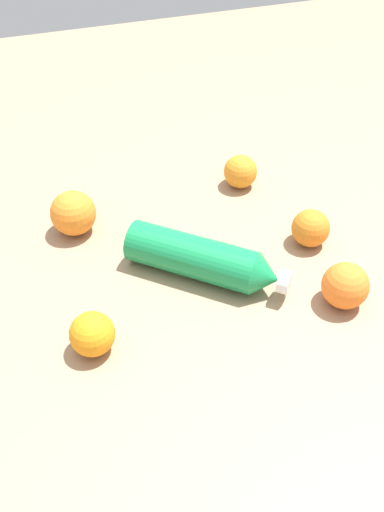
# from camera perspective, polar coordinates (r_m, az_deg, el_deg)

# --- Properties ---
(ground_plane) EXTENTS (2.40, 2.40, 0.00)m
(ground_plane) POSITION_cam_1_polar(r_m,az_deg,el_deg) (0.97, 0.60, -0.84)
(ground_plane) COLOR #9E7F60
(water_bottle) EXTENTS (0.24, 0.23, 0.07)m
(water_bottle) POSITION_cam_1_polar(r_m,az_deg,el_deg) (0.92, 1.29, -0.36)
(water_bottle) COLOR #198C4C
(water_bottle) RESTS_ON ground_plane
(orange_0) EXTENTS (0.08, 0.08, 0.08)m
(orange_0) POSITION_cam_1_polar(r_m,az_deg,el_deg) (1.03, -12.04, 4.31)
(orange_0) COLOR orange
(orange_0) RESTS_ON ground_plane
(orange_1) EXTENTS (0.07, 0.07, 0.07)m
(orange_1) POSITION_cam_1_polar(r_m,az_deg,el_deg) (0.83, -10.16, -7.85)
(orange_1) COLOR orange
(orange_1) RESTS_ON ground_plane
(orange_2) EXTENTS (0.07, 0.07, 0.07)m
(orange_2) POSITION_cam_1_polar(r_m,az_deg,el_deg) (1.14, 4.97, 8.60)
(orange_2) COLOR orange
(orange_2) RESTS_ON ground_plane
(orange_3) EXTENTS (0.07, 0.07, 0.07)m
(orange_3) POSITION_cam_1_polar(r_m,az_deg,el_deg) (1.01, 12.02, 2.81)
(orange_3) COLOR orange
(orange_3) RESTS_ON ground_plane
(orange_4) EXTENTS (0.07, 0.07, 0.07)m
(orange_4) POSITION_cam_1_polar(r_m,az_deg,el_deg) (0.91, 15.40, -2.93)
(orange_4) COLOR orange
(orange_4) RESTS_ON ground_plane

